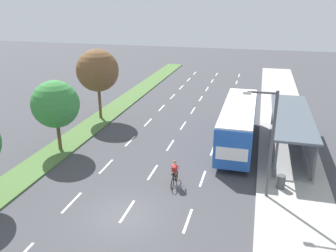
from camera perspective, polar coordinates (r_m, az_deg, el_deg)
name	(u,v)px	position (r m, az deg, el deg)	size (l,w,h in m)	color
ground_plane	(124,216)	(20.11, -7.20, -14.40)	(140.00, 140.00, 0.00)	#424247
median_strip	(121,104)	(39.88, -7.71, 3.53)	(2.60, 52.00, 0.12)	#4C7038
sidewalk_right	(283,117)	(37.10, 18.26, 1.42)	(4.50, 52.00, 0.15)	#ADAAA3
lane_divider_left	(155,115)	(36.16, -2.10, 1.86)	(0.14, 46.15, 0.01)	white
lane_divider_center	(188,117)	(35.34, 3.34, 1.40)	(0.14, 46.15, 0.01)	white
lane_divider_right	(223,120)	(34.86, 8.98, 0.91)	(0.14, 46.15, 0.01)	white
bus_shelter	(294,129)	(28.70, 19.88, -0.39)	(2.90, 11.51, 2.86)	gray
bus	(238,121)	(28.60, 11.39, 0.80)	(2.54, 11.29, 3.37)	#2356B2
cyclist	(174,174)	(22.52, 1.05, -7.82)	(0.46, 1.82, 1.71)	black
median_tree_second	(55,104)	(27.84, -17.88, 3.40)	(3.63, 3.63, 5.49)	brown
median_tree_third	(98,71)	(34.40, -11.41, 8.86)	(4.05, 4.05, 6.76)	brown
streetlight	(269,138)	(20.65, 16.18, -1.88)	(1.91, 0.24, 6.50)	#4C4C51
trash_bin	(281,182)	(23.18, 17.93, -8.64)	(0.52, 0.52, 0.85)	#4C4C51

